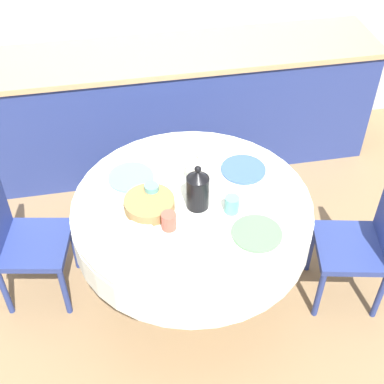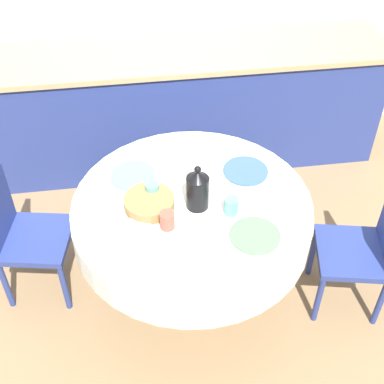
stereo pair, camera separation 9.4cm
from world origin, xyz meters
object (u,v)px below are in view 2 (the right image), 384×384
(chair_left, at_px, (367,247))
(teapot, at_px, (201,168))
(chair_right, at_px, (22,232))
(coffee_carafe, at_px, (198,190))

(chair_left, xyz_separation_m, teapot, (-0.90, 0.39, 0.37))
(chair_right, xyz_separation_m, teapot, (1.06, -0.01, 0.37))
(chair_left, bearing_deg, teapot, 78.69)
(chair_left, bearing_deg, coffee_carafe, 91.10)
(chair_right, distance_m, coffee_carafe, 1.10)
(chair_left, relative_size, coffee_carafe, 3.06)
(teapot, bearing_deg, coffee_carafe, -104.13)
(chair_right, relative_size, teapot, 4.12)
(chair_left, height_order, teapot, teapot)
(chair_right, height_order, teapot, teapot)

